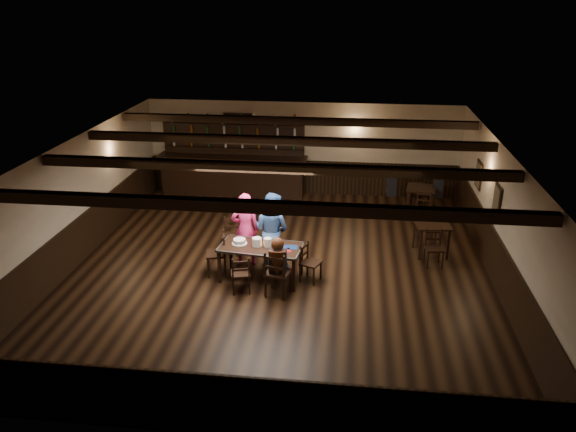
# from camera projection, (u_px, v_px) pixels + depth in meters

# --- Properties ---
(ground) EXTENTS (10.00, 10.00, 0.00)m
(ground) POSITION_uv_depth(u_px,v_px,m) (280.00, 269.00, 12.21)
(ground) COLOR black
(ground) RESTS_ON ground
(room_shell) EXTENTS (9.02, 10.02, 2.71)m
(room_shell) POSITION_uv_depth(u_px,v_px,m) (281.00, 193.00, 11.59)
(room_shell) COLOR beige
(room_shell) RESTS_ON ground
(dining_table) EXTENTS (1.77, 1.04, 0.75)m
(dining_table) POSITION_uv_depth(u_px,v_px,m) (261.00, 249.00, 11.54)
(dining_table) COLOR black
(dining_table) RESTS_ON ground
(chair_near_left) EXTENTS (0.45, 0.44, 0.80)m
(chair_near_left) POSITION_uv_depth(u_px,v_px,m) (241.00, 272.00, 11.07)
(chair_near_left) COLOR black
(chair_near_left) RESTS_ON ground
(chair_near_right) EXTENTS (0.54, 0.52, 0.97)m
(chair_near_right) POSITION_uv_depth(u_px,v_px,m) (276.00, 271.00, 10.89)
(chair_near_right) COLOR black
(chair_near_right) RESTS_ON ground
(chair_end_left) EXTENTS (0.50, 0.52, 0.93)m
(chair_end_left) POSITION_uv_depth(u_px,v_px,m) (220.00, 250.00, 11.82)
(chair_end_left) COLOR black
(chair_end_left) RESTS_ON ground
(chair_end_right) EXTENTS (0.49, 0.50, 0.83)m
(chair_end_right) POSITION_uv_depth(u_px,v_px,m) (308.00, 259.00, 11.57)
(chair_end_right) COLOR black
(chair_end_right) RESTS_ON ground
(chair_far_pushed) EXTENTS (0.39, 0.38, 0.84)m
(chair_far_pushed) POSITION_uv_depth(u_px,v_px,m) (231.00, 232.00, 12.83)
(chair_far_pushed) COLOR black
(chair_far_pushed) RESTS_ON ground
(woman_pink) EXTENTS (0.67, 0.50, 1.65)m
(woman_pink) POSITION_uv_depth(u_px,v_px,m) (245.00, 229.00, 12.14)
(woman_pink) COLOR #E93498
(woman_pink) RESTS_ON ground
(man_blue) EXTENTS (1.02, 0.93, 1.70)m
(man_blue) POSITION_uv_depth(u_px,v_px,m) (272.00, 230.00, 12.04)
(man_blue) COLOR navy
(man_blue) RESTS_ON ground
(seated_person) EXTENTS (0.33, 0.50, 0.82)m
(seated_person) POSITION_uv_depth(u_px,v_px,m) (278.00, 258.00, 10.85)
(seated_person) COLOR black
(seated_person) RESTS_ON ground
(cake) EXTENTS (0.32, 0.32, 0.10)m
(cake) POSITION_uv_depth(u_px,v_px,m) (239.00, 241.00, 11.62)
(cake) COLOR white
(cake) RESTS_ON dining_table
(plate_stack_a) EXTENTS (0.19, 0.19, 0.18)m
(plate_stack_a) POSITION_uv_depth(u_px,v_px,m) (257.00, 242.00, 11.50)
(plate_stack_a) COLOR white
(plate_stack_a) RESTS_ON dining_table
(plate_stack_b) EXTENTS (0.15, 0.15, 0.18)m
(plate_stack_b) POSITION_uv_depth(u_px,v_px,m) (268.00, 242.00, 11.48)
(plate_stack_b) COLOR white
(plate_stack_b) RESTS_ON dining_table
(tea_light) EXTENTS (0.05, 0.05, 0.06)m
(tea_light) POSITION_uv_depth(u_px,v_px,m) (267.00, 243.00, 11.59)
(tea_light) COLOR #A5A8AD
(tea_light) RESTS_ON dining_table
(salt_shaker) EXTENTS (0.03, 0.03, 0.09)m
(salt_shaker) POSITION_uv_depth(u_px,v_px,m) (279.00, 247.00, 11.37)
(salt_shaker) COLOR silver
(salt_shaker) RESTS_ON dining_table
(pepper_shaker) EXTENTS (0.03, 0.03, 0.09)m
(pepper_shaker) POSITION_uv_depth(u_px,v_px,m) (276.00, 249.00, 11.30)
(pepper_shaker) COLOR #A5A8AD
(pepper_shaker) RESTS_ON dining_table
(drink_glass) EXTENTS (0.08, 0.08, 0.13)m
(drink_glass) POSITION_uv_depth(u_px,v_px,m) (274.00, 243.00, 11.53)
(drink_glass) COLOR silver
(drink_glass) RESTS_ON dining_table
(menu_red) EXTENTS (0.34, 0.29, 0.00)m
(menu_red) POSITION_uv_depth(u_px,v_px,m) (284.00, 251.00, 11.31)
(menu_red) COLOR maroon
(menu_red) RESTS_ON dining_table
(menu_blue) EXTENTS (0.33, 0.24, 0.00)m
(menu_blue) POSITION_uv_depth(u_px,v_px,m) (290.00, 247.00, 11.47)
(menu_blue) COLOR #0E2249
(menu_blue) RESTS_ON dining_table
(bar_counter) EXTENTS (4.35, 0.70, 2.20)m
(bar_counter) POSITION_uv_depth(u_px,v_px,m) (233.00, 170.00, 16.50)
(bar_counter) COLOR black
(bar_counter) RESTS_ON ground
(back_table_a) EXTENTS (0.85, 0.85, 0.75)m
(back_table_a) POSITION_uv_depth(u_px,v_px,m) (432.00, 228.00, 12.69)
(back_table_a) COLOR black
(back_table_a) RESTS_ON ground
(back_table_b) EXTENTS (0.87, 0.87, 0.75)m
(back_table_b) POSITION_uv_depth(u_px,v_px,m) (421.00, 191.00, 14.97)
(back_table_b) COLOR black
(back_table_b) RESTS_ON ground
(bg_patron_left) EXTENTS (0.26, 0.38, 0.73)m
(bg_patron_left) POSITION_uv_depth(u_px,v_px,m) (391.00, 182.00, 15.13)
(bg_patron_left) COLOR black
(bg_patron_left) RESTS_ON ground
(bg_patron_right) EXTENTS (0.27, 0.40, 0.80)m
(bg_patron_right) POSITION_uv_depth(u_px,v_px,m) (439.00, 182.00, 15.03)
(bg_patron_right) COLOR black
(bg_patron_right) RESTS_ON ground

